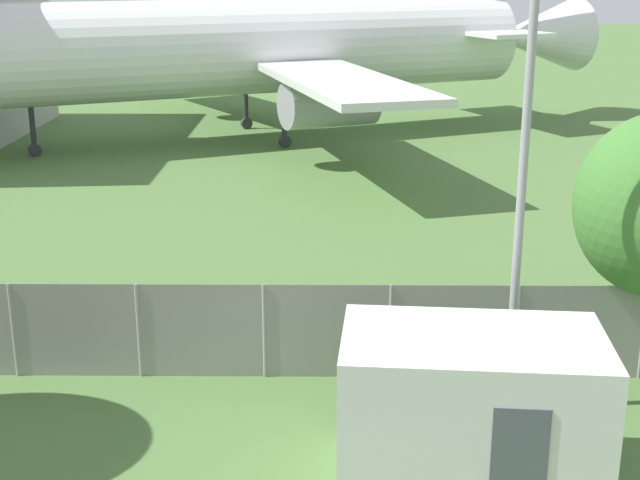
# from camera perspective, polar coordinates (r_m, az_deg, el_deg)

# --- Properties ---
(perimeter_fence) EXTENTS (56.07, 0.07, 2.00)m
(perimeter_fence) POSITION_cam_1_polar(r_m,az_deg,el_deg) (18.09, -3.59, -5.85)
(perimeter_fence) COLOR gray
(perimeter_fence) RESTS_ON ground
(airplane) EXTENTS (36.72, 28.97, 13.08)m
(airplane) POSITION_cam_1_polar(r_m,az_deg,el_deg) (42.70, -4.98, 12.13)
(airplane) COLOR white
(airplane) RESTS_ON ground
(portable_cabin) EXTENTS (4.34, 2.77, 2.51)m
(portable_cabin) POSITION_cam_1_polar(r_m,az_deg,el_deg) (14.75, 9.63, -10.63)
(portable_cabin) COLOR silver
(portable_cabin) RESTS_ON ground
(light_mast) EXTENTS (0.44, 0.44, 8.32)m
(light_mast) POSITION_cam_1_polar(r_m,az_deg,el_deg) (15.95, 12.96, 5.79)
(light_mast) COLOR #99999E
(light_mast) RESTS_ON ground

